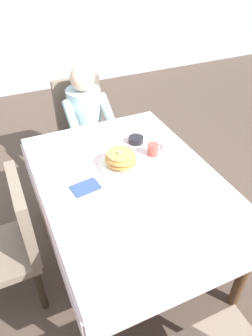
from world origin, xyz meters
The scene contains 13 objects.
ground_plane centered at (0.00, 0.00, 0.00)m, with size 14.00×14.00×0.00m, color brown.
dining_table_main centered at (0.00, 0.00, 0.65)m, with size 1.12×1.52×0.74m.
chair_diner centered at (0.05, 1.17, 0.53)m, with size 0.44×0.45×0.93m.
diner_person centered at (0.05, 1.01, 0.67)m, with size 0.40×0.43×1.12m.
chair_left_side centered at (-0.77, 0.00, 0.53)m, with size 0.45×0.44×0.93m.
plate_breakfast centered at (0.00, 0.14, 0.75)m, with size 0.28×0.28×0.02m, color white.
breakfast_stack centered at (0.01, 0.14, 0.80)m, with size 0.20×0.21×0.10m.
cup_coffee centered at (0.26, 0.17, 0.78)m, with size 0.11×0.08×0.08m.
bowl_butter centered at (0.22, 0.36, 0.76)m, with size 0.11×0.11×0.04m, color black.
fork_left_of_plate centered at (-0.19, 0.12, 0.74)m, with size 0.18×0.01×0.01m, color silver.
knife_right_of_plate centered at (0.19, 0.12, 0.74)m, with size 0.20×0.01×0.01m, color silver.
spoon_near_edge centered at (-0.05, -0.18, 0.74)m, with size 0.15×0.01×0.01m, color silver.
napkin_folded centered at (-0.28, 0.02, 0.74)m, with size 0.17×0.12×0.01m, color #334C7F.
Camera 1 is at (-0.65, -1.40, 2.01)m, focal length 33.51 mm.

